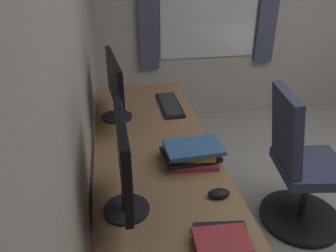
# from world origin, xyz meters

# --- Properties ---
(wall_back) EXTENTS (4.99, 0.10, 2.60)m
(wall_back) POSITION_xyz_m (0.00, 2.02, 1.30)
(wall_back) COLOR beige
(wall_back) RESTS_ON ground
(window_panel) EXTENTS (0.02, 1.01, 1.03)m
(window_panel) POSITION_xyz_m (2.19, 0.79, 1.20)
(window_panel) COLOR white
(curtain_near) EXTENTS (0.05, 0.20, 1.19)m
(curtain_near) POSITION_xyz_m (2.16, 0.17, 1.20)
(curtain_near) COLOR #4C5170
(curtain_far) EXTENTS (0.05, 0.20, 1.19)m
(curtain_far) POSITION_xyz_m (2.16, 1.42, 1.20)
(curtain_far) COLOR #4C5170
(desk) EXTENTS (2.34, 0.68, 0.73)m
(desk) POSITION_xyz_m (0.20, 1.61, 0.67)
(desk) COLOR #936D47
(desk) RESTS_ON ground
(drawer_pedestal) EXTENTS (0.40, 0.51, 0.69)m
(drawer_pedestal) POSITION_xyz_m (0.04, 1.64, 0.35)
(drawer_pedestal) COLOR #936D47
(drawer_pedestal) RESTS_ON ground
(monitor_primary) EXTENTS (0.46, 0.20, 0.45)m
(monitor_primary) POSITION_xyz_m (-0.14, 1.80, 0.98)
(monitor_primary) COLOR black
(monitor_primary) RESTS_ON desk
(monitor_secondary) EXTENTS (0.58, 0.20, 0.41)m
(monitor_secondary) POSITION_xyz_m (0.78, 1.80, 0.97)
(monitor_secondary) COLOR black
(monitor_secondary) RESTS_ON desk
(keyboard_main) EXTENTS (0.42, 0.14, 0.02)m
(keyboard_main) POSITION_xyz_m (0.90, 1.43, 0.74)
(keyboard_main) COLOR black
(keyboard_main) RESTS_ON desk
(mouse_spare) EXTENTS (0.06, 0.10, 0.03)m
(mouse_spare) POSITION_xyz_m (-0.12, 1.38, 0.75)
(mouse_spare) COLOR black
(mouse_spare) RESTS_ON desk
(book_stack_near) EXTENTS (0.25, 0.31, 0.10)m
(book_stack_near) POSITION_xyz_m (0.19, 1.44, 0.78)
(book_stack_near) COLOR #B2383D
(book_stack_near) RESTS_ON desk
(book_stack_far) EXTENTS (0.26, 0.24, 0.05)m
(book_stack_far) POSITION_xyz_m (-0.42, 1.46, 0.75)
(book_stack_far) COLOR black
(book_stack_far) RESTS_ON desk
(office_chair) EXTENTS (0.56, 0.58, 0.97)m
(office_chair) POSITION_xyz_m (0.39, 0.65, 0.46)
(office_chair) COLOR #383D56
(office_chair) RESTS_ON ground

